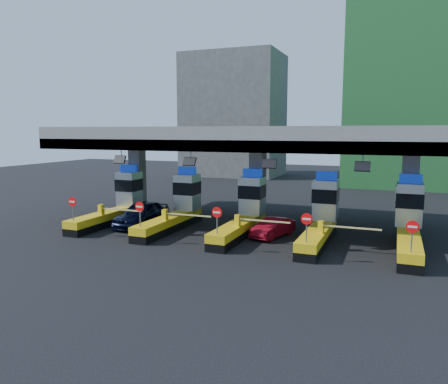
% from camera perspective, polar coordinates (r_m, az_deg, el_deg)
% --- Properties ---
extents(ground, '(120.00, 120.00, 0.00)m').
position_cam_1_polar(ground, '(28.95, 2.59, -5.46)').
color(ground, black).
rests_on(ground, ground).
extents(toll_canopy, '(28.00, 12.09, 7.00)m').
position_cam_1_polar(toll_canopy, '(30.89, 4.40, 6.86)').
color(toll_canopy, slate).
rests_on(toll_canopy, ground).
extents(toll_lane_far_left, '(4.43, 8.00, 4.16)m').
position_cam_1_polar(toll_lane_far_left, '(33.44, -13.67, -1.42)').
color(toll_lane_far_left, black).
rests_on(toll_lane_far_left, ground).
extents(toll_lane_left, '(4.43, 8.00, 4.16)m').
position_cam_1_polar(toll_lane_left, '(30.86, -6.04, -2.01)').
color(toll_lane_left, black).
rests_on(toll_lane_left, ground).
extents(toll_lane_center, '(4.43, 8.00, 4.16)m').
position_cam_1_polar(toll_lane_center, '(28.92, 2.79, -2.65)').
color(toll_lane_center, black).
rests_on(toll_lane_center, ground).
extents(toll_lane_right, '(4.43, 8.00, 4.16)m').
position_cam_1_polar(toll_lane_right, '(27.75, 12.63, -3.29)').
color(toll_lane_right, black).
rests_on(toll_lane_right, ground).
extents(toll_lane_far_right, '(4.43, 8.00, 4.16)m').
position_cam_1_polar(toll_lane_far_right, '(27.46, 23.01, -3.86)').
color(toll_lane_far_right, black).
rests_on(toll_lane_far_right, ground).
extents(bg_building_scaffold, '(18.00, 12.00, 28.00)m').
position_cam_1_polar(bg_building_scaffold, '(59.16, 24.97, 14.33)').
color(bg_building_scaffold, '#1E5926').
rests_on(bg_building_scaffold, ground).
extents(bg_building_concrete, '(14.00, 10.00, 18.00)m').
position_cam_1_polar(bg_building_concrete, '(66.81, 1.29, 9.95)').
color(bg_building_concrete, '#4C4C49').
rests_on(bg_building_concrete, ground).
extents(van, '(2.10, 5.18, 1.76)m').
position_cam_1_polar(van, '(31.59, -10.70, -2.82)').
color(van, black).
rests_on(van, ground).
extents(red_car, '(2.29, 3.92, 1.22)m').
position_cam_1_polar(red_car, '(28.13, 6.41, -4.63)').
color(red_car, maroon).
rests_on(red_car, ground).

